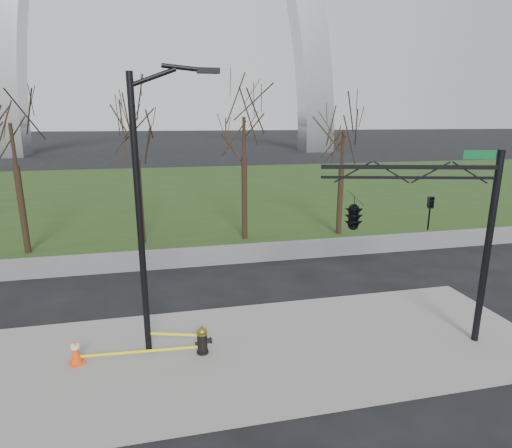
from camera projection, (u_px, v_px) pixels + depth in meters
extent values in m
plane|color=black|center=(251.00, 352.00, 12.44)|extent=(500.00, 500.00, 0.00)
cube|color=gray|center=(251.00, 351.00, 12.43)|extent=(18.00, 6.00, 0.10)
cube|color=#243914|center=(189.00, 190.00, 40.81)|extent=(120.00, 40.00, 0.06)
cube|color=#59595B|center=(217.00, 255.00, 19.90)|extent=(60.00, 0.30, 0.90)
cylinder|color=black|center=(203.00, 352.00, 12.24)|extent=(0.35, 0.35, 0.06)
cylinder|color=black|center=(202.00, 343.00, 12.17)|extent=(0.27, 0.27, 0.62)
cylinder|color=black|center=(210.00, 341.00, 12.22)|extent=(0.22, 0.19, 0.17)
cylinder|color=black|center=(197.00, 344.00, 12.12)|extent=(0.11, 0.11, 0.10)
cylinder|color=olive|center=(202.00, 333.00, 12.09)|extent=(0.31, 0.31, 0.06)
ellipsoid|color=olive|center=(202.00, 331.00, 12.07)|extent=(0.29, 0.29, 0.22)
cylinder|color=olive|center=(202.00, 327.00, 12.04)|extent=(0.06, 0.06, 0.08)
cube|color=#FF470D|center=(77.00, 363.00, 11.71)|extent=(0.51, 0.51, 0.04)
cone|color=#FF470D|center=(76.00, 351.00, 11.62)|extent=(0.30, 0.30, 0.72)
cylinder|color=white|center=(75.00, 347.00, 11.58)|extent=(0.23, 0.23, 0.11)
cylinder|color=black|center=(140.00, 224.00, 11.40)|extent=(0.18, 0.18, 8.00)
cylinder|color=black|center=(152.00, 78.00, 10.56)|extent=(1.26, 0.14, 0.56)
cylinder|color=black|center=(185.00, 68.00, 10.67)|extent=(1.21, 0.13, 0.22)
cube|color=black|center=(208.00, 71.00, 10.80)|extent=(0.60, 0.23, 0.14)
cylinder|color=black|center=(487.00, 252.00, 12.27)|extent=(0.20, 0.20, 6.00)
cube|color=black|center=(410.00, 167.00, 11.74)|extent=(4.87, 1.38, 0.12)
cube|color=black|center=(409.00, 177.00, 11.81)|extent=(4.86, 1.34, 0.08)
cube|color=#0C5926|center=(479.00, 155.00, 11.58)|extent=(0.88, 0.27, 0.25)
imported|color=black|center=(430.00, 213.00, 12.04)|extent=(0.21, 0.23, 1.00)
imported|color=black|center=(354.00, 213.00, 12.12)|extent=(1.14, 2.54, 1.00)
cube|color=#FFF10D|center=(175.00, 334.00, 12.16)|extent=(1.56, 0.47, 0.08)
cube|color=#FFF10D|center=(141.00, 352.00, 11.93)|extent=(3.53, 0.23, 0.08)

